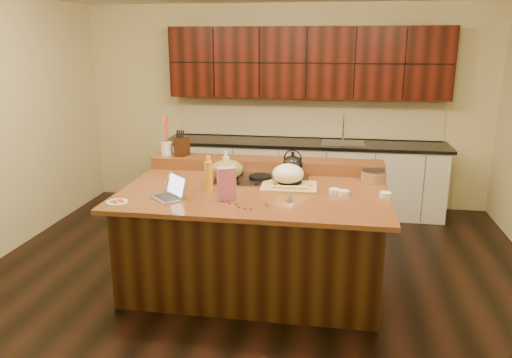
# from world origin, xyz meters

# --- Properties ---
(room) EXTENTS (5.52, 5.02, 2.72)m
(room) POSITION_xyz_m (0.00, 0.00, 1.35)
(room) COLOR black
(room) RESTS_ON ground
(island) EXTENTS (2.40, 1.60, 0.92)m
(island) POSITION_xyz_m (0.00, 0.00, 0.46)
(island) COLOR black
(island) RESTS_ON ground
(back_ledge) EXTENTS (2.40, 0.30, 0.12)m
(back_ledge) POSITION_xyz_m (0.00, 0.70, 0.98)
(back_ledge) COLOR black
(back_ledge) RESTS_ON island
(cooktop) EXTENTS (0.92, 0.52, 0.05)m
(cooktop) POSITION_xyz_m (0.00, 0.30, 0.94)
(cooktop) COLOR gray
(cooktop) RESTS_ON island
(back_counter) EXTENTS (3.70, 0.66, 2.40)m
(back_counter) POSITION_xyz_m (0.30, 2.23, 0.98)
(back_counter) COLOR silver
(back_counter) RESTS_ON ground
(kettle) EXTENTS (0.20, 0.20, 0.18)m
(kettle) POSITION_xyz_m (0.30, 0.43, 1.05)
(kettle) COLOR black
(kettle) RESTS_ON cooktop
(green_bowl) EXTENTS (0.32, 0.32, 0.17)m
(green_bowl) POSITION_xyz_m (-0.30, 0.17, 1.05)
(green_bowl) COLOR olive
(green_bowl) RESTS_ON cooktop
(laptop) EXTENTS (0.36, 0.36, 0.20)m
(laptop) POSITION_xyz_m (-0.67, -0.38, 0.97)
(laptop) COLOR #B7B7BC
(laptop) RESTS_ON island
(oil_bottle) EXTENTS (0.07, 0.07, 0.27)m
(oil_bottle) POSITION_xyz_m (-0.40, -0.12, 1.06)
(oil_bottle) COLOR gold
(oil_bottle) RESTS_ON island
(vinegar_bottle) EXTENTS (0.07, 0.07, 0.25)m
(vinegar_bottle) POSITION_xyz_m (-0.31, 0.18, 1.04)
(vinegar_bottle) COLOR silver
(vinegar_bottle) RESTS_ON island
(wooden_tray) EXTENTS (0.52, 0.41, 0.21)m
(wooden_tray) POSITION_xyz_m (0.29, 0.14, 1.01)
(wooden_tray) COLOR tan
(wooden_tray) RESTS_ON island
(ramekin_a) EXTENTS (0.12, 0.12, 0.04)m
(ramekin_a) POSITION_xyz_m (0.80, -0.08, 0.94)
(ramekin_a) COLOR white
(ramekin_a) RESTS_ON island
(ramekin_b) EXTENTS (0.11, 0.11, 0.04)m
(ramekin_b) POSITION_xyz_m (1.15, -0.07, 0.94)
(ramekin_b) COLOR white
(ramekin_b) RESTS_ON island
(ramekin_c) EXTENTS (0.11, 0.11, 0.04)m
(ramekin_c) POSITION_xyz_m (0.72, -0.04, 0.94)
(ramekin_c) COLOR white
(ramekin_c) RESTS_ON island
(strainer_bowl) EXTENTS (0.25, 0.25, 0.09)m
(strainer_bowl) POSITION_xyz_m (1.08, 0.43, 0.97)
(strainer_bowl) COLOR #996B3F
(strainer_bowl) RESTS_ON island
(kitchen_timer) EXTENTS (0.10, 0.10, 0.07)m
(kitchen_timer) POSITION_xyz_m (0.35, -0.32, 0.96)
(kitchen_timer) COLOR silver
(kitchen_timer) RESTS_ON island
(pink_bag) EXTENTS (0.17, 0.14, 0.28)m
(pink_bag) POSITION_xyz_m (-0.18, -0.36, 1.06)
(pink_bag) COLOR #C75D89
(pink_bag) RESTS_ON island
(candy_plate) EXTENTS (0.22, 0.22, 0.01)m
(candy_plate) POSITION_xyz_m (-1.07, -0.58, 0.93)
(candy_plate) COLOR white
(candy_plate) RESTS_ON island
(package_box) EXTENTS (0.11, 0.08, 0.14)m
(package_box) POSITION_xyz_m (-0.71, -0.17, 0.99)
(package_box) COLOR gold
(package_box) RESTS_ON island
(utensil_crock) EXTENTS (0.12, 0.12, 0.14)m
(utensil_crock) POSITION_xyz_m (-1.07, 0.70, 1.11)
(utensil_crock) COLOR white
(utensil_crock) RESTS_ON back_ledge
(knife_block) EXTENTS (0.14, 0.18, 0.20)m
(knife_block) POSITION_xyz_m (-0.90, 0.70, 1.14)
(knife_block) COLOR black
(knife_block) RESTS_ON back_ledge
(gumdrop_0) EXTENTS (0.02, 0.02, 0.02)m
(gumdrop_0) POSITION_xyz_m (0.16, -0.44, 0.93)
(gumdrop_0) COLOR red
(gumdrop_0) RESTS_ON island
(gumdrop_1) EXTENTS (0.02, 0.02, 0.02)m
(gumdrop_1) POSITION_xyz_m (-0.08, -0.48, 0.93)
(gumdrop_1) COLOR #198C26
(gumdrop_1) RESTS_ON island
(gumdrop_2) EXTENTS (0.02, 0.02, 0.02)m
(gumdrop_2) POSITION_xyz_m (-0.24, -0.40, 0.93)
(gumdrop_2) COLOR red
(gumdrop_2) RESTS_ON island
(gumdrop_3) EXTENTS (0.02, 0.02, 0.02)m
(gumdrop_3) POSITION_xyz_m (-0.20, -0.43, 0.93)
(gumdrop_3) COLOR #198C26
(gumdrop_3) RESTS_ON island
(gumdrop_4) EXTENTS (0.02, 0.02, 0.02)m
(gumdrop_4) POSITION_xyz_m (-0.04, -0.55, 0.93)
(gumdrop_4) COLOR red
(gumdrop_4) RESTS_ON island
(gumdrop_5) EXTENTS (0.02, 0.02, 0.02)m
(gumdrop_5) POSITION_xyz_m (0.01, -0.58, 0.93)
(gumdrop_5) COLOR #198C26
(gumdrop_5) RESTS_ON island
(gumdrop_6) EXTENTS (0.02, 0.02, 0.02)m
(gumdrop_6) POSITION_xyz_m (0.06, -0.59, 0.93)
(gumdrop_6) COLOR red
(gumdrop_6) RESTS_ON island
(gumdrop_7) EXTENTS (0.02, 0.02, 0.02)m
(gumdrop_7) POSITION_xyz_m (0.18, -0.48, 0.93)
(gumdrop_7) COLOR #198C26
(gumdrop_7) RESTS_ON island
(gumdrop_8) EXTENTS (0.02, 0.02, 0.02)m
(gumdrop_8) POSITION_xyz_m (-0.14, -0.46, 0.93)
(gumdrop_8) COLOR red
(gumdrop_8) RESTS_ON island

